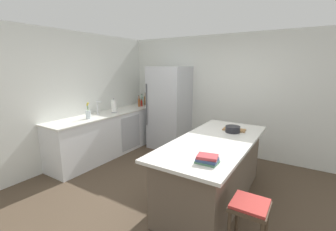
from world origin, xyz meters
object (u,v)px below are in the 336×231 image
(mixing_bowl, at_px, (233,129))
(gin_bottle, at_px, (142,101))
(cutting_board, at_px, (234,130))
(hot_sauce_bottle, at_px, (141,103))
(cookbook_stack, at_px, (207,159))
(flower_vase, at_px, (88,114))
(vinegar_bottle, at_px, (139,102))
(whiskey_bottle, at_px, (146,100))
(bar_stool, at_px, (249,212))
(sink_faucet, at_px, (98,107))
(paper_towel_roll, at_px, (114,106))
(kitchen_island, at_px, (213,169))
(refrigerator, at_px, (169,108))

(mixing_bowl, bearing_deg, gin_bottle, 157.46)
(cutting_board, bearing_deg, hot_sauce_bottle, 161.30)
(cookbook_stack, bearing_deg, cutting_board, 95.10)
(cookbook_stack, xyz_separation_m, cutting_board, (-0.13, 1.43, -0.03))
(flower_vase, bearing_deg, cutting_board, 16.50)
(mixing_bowl, bearing_deg, vinegar_bottle, 160.59)
(whiskey_bottle, relative_size, hot_sauce_bottle, 1.74)
(bar_stool, bearing_deg, hot_sauce_bottle, 144.00)
(sink_faucet, bearing_deg, whiskey_bottle, 86.70)
(paper_towel_roll, xyz_separation_m, gin_bottle, (-0.06, 1.06, -0.02))
(paper_towel_roll, xyz_separation_m, cutting_board, (2.65, 0.06, -0.14))
(gin_bottle, xyz_separation_m, vinegar_bottle, (0.06, -0.19, -0.01))
(flower_vase, xyz_separation_m, whiskey_bottle, (-0.04, 1.86, 0.03))
(whiskey_bottle, xyz_separation_m, vinegar_bottle, (0.01, -0.28, -0.02))
(gin_bottle, bearing_deg, hot_sauce_bottle, -57.59)
(kitchen_island, bearing_deg, mixing_bowl, 78.93)
(gin_bottle, height_order, mixing_bowl, gin_bottle)
(flower_vase, bearing_deg, hot_sauce_bottle, 90.81)
(kitchen_island, xyz_separation_m, bar_stool, (0.69, -0.83, 0.05))
(cookbook_stack, height_order, cutting_board, cookbook_stack)
(whiskey_bottle, height_order, hot_sauce_bottle, whiskey_bottle)
(sink_faucet, height_order, flower_vase, flower_vase)
(bar_stool, distance_m, mixing_bowl, 1.53)
(kitchen_island, height_order, paper_towel_roll, paper_towel_roll)
(bar_stool, xyz_separation_m, vinegar_bottle, (-3.25, 2.27, 0.53))
(cutting_board, bearing_deg, paper_towel_roll, -178.73)
(kitchen_island, distance_m, cookbook_stack, 0.95)
(sink_faucet, bearing_deg, kitchen_island, -4.59)
(kitchen_island, distance_m, hot_sauce_bottle, 3.03)
(cookbook_stack, bearing_deg, hot_sauce_bottle, 140.03)
(refrigerator, distance_m, vinegar_bottle, 0.85)
(paper_towel_roll, bearing_deg, whiskey_bottle, 90.38)
(paper_towel_roll, height_order, whiskey_bottle, whiskey_bottle)
(whiskey_bottle, bearing_deg, cutting_board, -22.19)
(gin_bottle, distance_m, hot_sauce_bottle, 0.13)
(kitchen_island, bearing_deg, vinegar_bottle, 150.56)
(refrigerator, height_order, vinegar_bottle, refrigerator)
(refrigerator, xyz_separation_m, gin_bottle, (-0.89, 0.08, 0.09))
(bar_stool, relative_size, whiskey_bottle, 1.92)
(kitchen_island, height_order, refrigerator, refrigerator)
(kitchen_island, xyz_separation_m, cookbook_stack, (0.21, -0.79, 0.49))
(paper_towel_roll, bearing_deg, bar_stool, -23.37)
(gin_bottle, bearing_deg, kitchen_island, -32.00)
(sink_faucet, distance_m, paper_towel_roll, 0.38)
(sink_faucet, height_order, mixing_bowl, sink_faucet)
(refrigerator, relative_size, flower_vase, 6.01)
(bar_stool, distance_m, sink_faucet, 3.55)
(bar_stool, height_order, vinegar_bottle, vinegar_bottle)
(refrigerator, xyz_separation_m, cookbook_stack, (1.94, -2.34, -0.01))
(bar_stool, bearing_deg, paper_towel_roll, 156.63)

